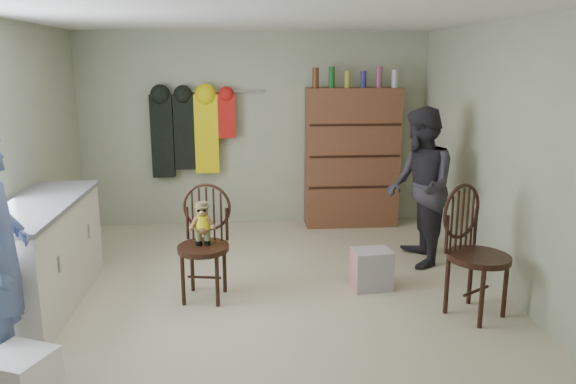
{
  "coord_description": "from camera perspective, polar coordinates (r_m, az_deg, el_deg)",
  "views": [
    {
      "loc": [
        -0.15,
        -4.82,
        2.13
      ],
      "look_at": [
        0.25,
        0.2,
        0.95
      ],
      "focal_mm": 35.0,
      "sensor_mm": 36.0,
      "label": 1
    }
  ],
  "objects": [
    {
      "name": "dresser",
      "position": [
        7.36,
        6.5,
        3.55
      ],
      "size": [
        1.2,
        0.39,
        2.06
      ],
      "color": "brown",
      "rests_on": "ground"
    },
    {
      "name": "ground_plane",
      "position": [
        5.27,
        -2.58,
        -10.66
      ],
      "size": [
        5.0,
        5.0,
        0.0
      ],
      "primitive_type": "plane",
      "color": "beige",
      "rests_on": "ground"
    },
    {
      "name": "coat_rack",
      "position": [
        7.29,
        -9.9,
        6.05
      ],
      "size": [
        1.42,
        0.12,
        1.09
      ],
      "color": "#99999E",
      "rests_on": "ground"
    },
    {
      "name": "striped_bag",
      "position": [
        5.46,
        8.46,
        -7.76
      ],
      "size": [
        0.39,
        0.32,
        0.38
      ],
      "primitive_type": "cube",
      "rotation": [
        0.0,
        0.0,
        0.1
      ],
      "color": "#E57372",
      "rests_on": "ground"
    },
    {
      "name": "person_right",
      "position": [
        6.04,
        13.25,
        0.47
      ],
      "size": [
        0.69,
        0.85,
        1.68
      ],
      "primitive_type": "imported",
      "rotation": [
        0.0,
        0.0,
        -1.63
      ],
      "color": "#2D2B33",
      "rests_on": "ground"
    },
    {
      "name": "chair_front",
      "position": [
        5.15,
        -8.51,
        -4.3
      ],
      "size": [
        0.54,
        0.54,
        1.04
      ],
      "rotation": [
        0.0,
        0.0,
        -0.17
      ],
      "color": "black",
      "rests_on": "ground"
    },
    {
      "name": "plastic_tub",
      "position": [
        4.07,
        -25.59,
        -16.86
      ],
      "size": [
        0.49,
        0.48,
        0.36
      ],
      "primitive_type": "cube",
      "rotation": [
        0.0,
        0.0,
        -0.4
      ],
      "color": "white",
      "rests_on": "ground"
    },
    {
      "name": "counter",
      "position": [
        5.41,
        -23.88,
        -5.84
      ],
      "size": [
        0.64,
        1.86,
        0.94
      ],
      "color": "silver",
      "rests_on": "ground"
    },
    {
      "name": "room_walls",
      "position": [
        5.38,
        -2.96,
        7.28
      ],
      "size": [
        5.0,
        5.0,
        5.0
      ],
      "color": "#ACB194",
      "rests_on": "ground"
    },
    {
      "name": "chair_far",
      "position": [
        5.01,
        18.24,
        -5.27
      ],
      "size": [
        0.69,
        0.69,
        1.12
      ],
      "rotation": [
        0.0,
        0.0,
        0.57
      ],
      "color": "black",
      "rests_on": "ground"
    }
  ]
}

